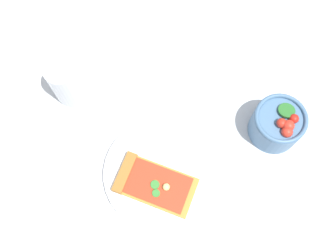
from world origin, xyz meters
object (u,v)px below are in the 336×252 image
at_px(pizza_slice_main, 151,183).
at_px(plate, 161,173).
at_px(salad_bowl, 277,124).
at_px(soda_glass, 67,81).

bearing_deg(pizza_slice_main, plate, -38.56).
height_order(plate, salad_bowl, salad_bowl).
bearing_deg(salad_bowl, soda_glass, 80.24).
distance_m(pizza_slice_main, salad_bowl, 0.27).
bearing_deg(plate, pizza_slice_main, 141.44).
xyz_separation_m(plate, soda_glass, (0.17, 0.19, 0.04)).
xyz_separation_m(plate, pizza_slice_main, (-0.02, 0.02, 0.01)).
relative_size(pizza_slice_main, salad_bowl, 1.64).
xyz_separation_m(pizza_slice_main, soda_glass, (0.19, 0.17, 0.03)).
bearing_deg(plate, salad_bowl, -66.47).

